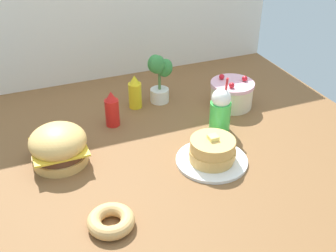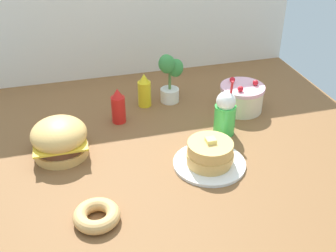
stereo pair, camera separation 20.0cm
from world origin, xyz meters
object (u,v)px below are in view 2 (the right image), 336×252
object	(u,v)px
layer_cake	(242,98)
potted_plant	(170,76)
burger	(60,139)
pancake_stack	(210,155)
cream_soda_cup	(225,113)
donut_pink_glaze	(97,215)
ketchup_bottle	(118,107)
mustard_bottle	(144,91)

from	to	relation	value
layer_cake	potted_plant	bearing A→B (deg)	150.20
burger	potted_plant	world-z (taller)	potted_plant
layer_cake	potted_plant	size ratio (longest dim) A/B	0.82
pancake_stack	cream_soda_cup	distance (m)	0.31
layer_cake	donut_pink_glaze	world-z (taller)	layer_cake
ketchup_bottle	donut_pink_glaze	bearing A→B (deg)	-106.21
cream_soda_cup	potted_plant	xyz separation A→B (m)	(-0.18, 0.42, 0.05)
ketchup_bottle	layer_cake	bearing A→B (deg)	-4.31
ketchup_bottle	donut_pink_glaze	world-z (taller)	ketchup_bottle
burger	pancake_stack	world-z (taller)	burger
layer_cake	cream_soda_cup	bearing A→B (deg)	-132.06
burger	donut_pink_glaze	size ratio (longest dim) A/B	1.43
layer_cake	mustard_bottle	xyz separation A→B (m)	(-0.52, 0.20, 0.02)
burger	potted_plant	bearing A→B (deg)	30.90
donut_pink_glaze	cream_soda_cup	bearing A→B (deg)	33.22
pancake_stack	potted_plant	size ratio (longest dim) A/B	1.11
donut_pink_glaze	potted_plant	distance (m)	1.05
pancake_stack	mustard_bottle	distance (m)	0.67
mustard_bottle	potted_plant	size ratio (longest dim) A/B	0.66
ketchup_bottle	burger	bearing A→B (deg)	-143.98
burger	mustard_bottle	xyz separation A→B (m)	(0.50, 0.38, 0.00)
pancake_stack	cream_soda_cup	xyz separation A→B (m)	(0.17, 0.25, 0.06)
cream_soda_cup	pancake_stack	bearing A→B (deg)	-124.78
layer_cake	mustard_bottle	size ratio (longest dim) A/B	1.25
mustard_bottle	potted_plant	xyz separation A→B (m)	(0.16, 0.01, 0.07)
ketchup_bottle	potted_plant	size ratio (longest dim) A/B	0.66
pancake_stack	potted_plant	bearing A→B (deg)	90.65
donut_pink_glaze	burger	bearing A→B (deg)	102.25
layer_cake	ketchup_bottle	world-z (taller)	ketchup_bottle
pancake_stack	layer_cake	bearing A→B (deg)	51.71
mustard_bottle	layer_cake	bearing A→B (deg)	-20.65
cream_soda_cup	ketchup_bottle	bearing A→B (deg)	152.96
pancake_stack	mustard_bottle	xyz separation A→B (m)	(-0.16, 0.65, 0.04)
cream_soda_cup	potted_plant	distance (m)	0.46
burger	layer_cake	size ratio (longest dim) A/B	1.06
mustard_bottle	cream_soda_cup	world-z (taller)	cream_soda_cup
layer_cake	potted_plant	xyz separation A→B (m)	(-0.37, 0.21, 0.09)
potted_plant	ketchup_bottle	bearing A→B (deg)	-154.66
burger	layer_cake	distance (m)	1.04
layer_cake	burger	bearing A→B (deg)	-169.90
mustard_bottle	donut_pink_glaze	world-z (taller)	mustard_bottle
ketchup_bottle	donut_pink_glaze	size ratio (longest dim) A/B	1.08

